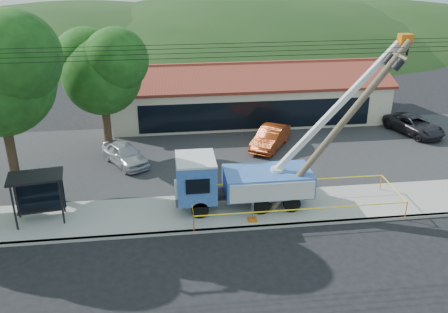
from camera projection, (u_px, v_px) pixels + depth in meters
ground at (235, 254)px, 24.13m from camera, size 120.00×120.00×0.00m
curb at (229, 229)px, 26.01m from camera, size 60.00×0.25×0.15m
sidewalk at (224, 211)px, 27.73m from camera, size 60.00×4.00×0.15m
parking_lot at (210, 154)px, 35.00m from camera, size 60.00×12.00×0.10m
strip_mall at (248, 95)px, 41.97m from camera, size 22.50×8.53×4.67m
tree_lot at (101, 68)px, 32.62m from camera, size 6.30×5.60×8.94m
hill_west at (78, 43)px, 72.33m from camera, size 78.40×56.00×28.00m
hill_center at (248, 38)px, 75.20m from camera, size 89.60×64.00×32.00m
hill_east at (374, 35)px, 77.50m from camera, size 72.80×52.00×26.00m
utility_truck at (241, 178)px, 27.60m from camera, size 12.32×4.06×9.39m
leaning_pole at (344, 121)px, 26.15m from camera, size 6.97×1.99×9.35m
bus_shelter at (37, 186)px, 26.06m from camera, size 2.95×2.05×2.65m
caution_tape at (295, 197)px, 27.51m from camera, size 11.49×3.39×0.98m
car_silver at (126, 165)px, 33.45m from camera, size 3.66×4.55×1.45m
car_red at (270, 148)px, 36.11m from camera, size 3.77×4.71×1.50m
car_dark at (413, 135)px, 38.66m from camera, size 3.83×5.40×1.37m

